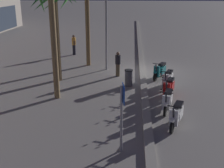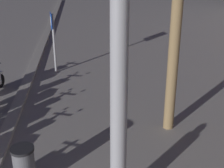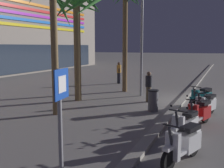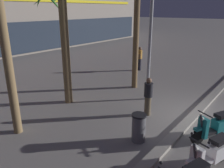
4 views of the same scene
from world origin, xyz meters
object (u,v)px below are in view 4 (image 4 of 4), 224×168
(litter_bin, at_px, (139,127))
(street_lamp, at_px, (151,19))
(pedestrian_window_shopping, at_px, (140,58))
(pedestrian_by_palm_tree, at_px, (148,96))
(palm_tree_mid_walkway, at_px, (63,5))
(scooter_white_lead_nearest, at_px, (212,154))
(scooter_teal_last_in_row, at_px, (216,126))

(litter_bin, height_order, street_lamp, street_lamp)
(pedestrian_window_shopping, relative_size, pedestrian_by_palm_tree, 1.05)
(palm_tree_mid_walkway, xyz_separation_m, pedestrian_window_shopping, (6.82, 0.43, -3.36))
(scooter_white_lead_nearest, relative_size, pedestrian_by_palm_tree, 1.14)
(scooter_teal_last_in_row, xyz_separation_m, palm_tree_mid_walkway, (-0.92, 6.12, 3.77))
(pedestrian_by_palm_tree, xyz_separation_m, litter_bin, (-1.84, -0.71, -0.33))
(scooter_teal_last_in_row, relative_size, litter_bin, 1.72)
(pedestrian_window_shopping, relative_size, litter_bin, 1.73)
(scooter_teal_last_in_row, relative_size, palm_tree_mid_walkway, 0.29)
(pedestrian_window_shopping, bearing_deg, palm_tree_mid_walkway, -176.42)
(scooter_teal_last_in_row, relative_size, pedestrian_window_shopping, 0.99)
(scooter_teal_last_in_row, height_order, litter_bin, scooter_teal_last_in_row)
(scooter_white_lead_nearest, bearing_deg, litter_bin, 91.95)
(palm_tree_mid_walkway, bearing_deg, scooter_teal_last_in_row, -81.43)
(pedestrian_by_palm_tree, bearing_deg, palm_tree_mid_walkway, 107.20)
(scooter_white_lead_nearest, xyz_separation_m, street_lamp, (3.23, 3.78, 3.25))
(pedestrian_window_shopping, bearing_deg, street_lamp, -144.29)
(scooter_white_lead_nearest, bearing_deg, pedestrian_by_palm_tree, 58.89)
(pedestrian_by_palm_tree, relative_size, litter_bin, 1.65)
(pedestrian_window_shopping, height_order, street_lamp, street_lamp)
(pedestrian_window_shopping, bearing_deg, pedestrian_by_palm_tree, -145.65)
(pedestrian_by_palm_tree, distance_m, litter_bin, 2.00)
(palm_tree_mid_walkway, relative_size, pedestrian_window_shopping, 3.38)
(palm_tree_mid_walkway, xyz_separation_m, street_lamp, (2.55, -2.64, -0.53))
(street_lamp, bearing_deg, scooter_white_lead_nearest, -130.54)
(pedestrian_by_palm_tree, bearing_deg, scooter_teal_last_in_row, -93.46)
(pedestrian_by_palm_tree, distance_m, street_lamp, 3.34)
(scooter_teal_last_in_row, bearing_deg, pedestrian_by_palm_tree, 86.54)
(scooter_white_lead_nearest, bearing_deg, street_lamp, 49.46)
(scooter_teal_last_in_row, height_order, street_lamp, street_lamp)
(pedestrian_window_shopping, height_order, litter_bin, pedestrian_window_shopping)
(palm_tree_mid_walkway, relative_size, pedestrian_by_palm_tree, 3.55)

